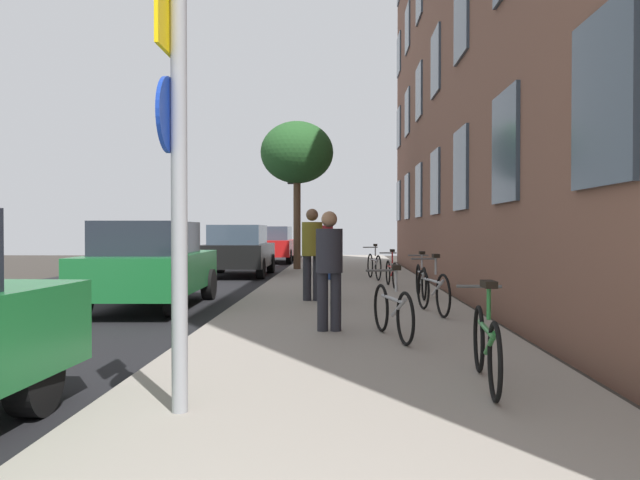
{
  "coord_description": "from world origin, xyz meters",
  "views": [
    {
      "loc": [
        0.95,
        -0.55,
        1.47
      ],
      "look_at": [
        0.52,
        12.18,
        1.27
      ],
      "focal_mm": 35.73,
      "sensor_mm": 36.0,
      "label": 1
    }
  ],
  "objects": [
    {
      "name": "ground_plane",
      "position": [
        -2.4,
        15.0,
        0.0
      ],
      "size": [
        41.8,
        41.8,
        0.0
      ],
      "primitive_type": "plane",
      "color": "#332D28"
    },
    {
      "name": "road_asphalt",
      "position": [
        -4.5,
        15.0,
        0.01
      ],
      "size": [
        7.0,
        38.0,
        0.01
      ],
      "primitive_type": "cube",
      "color": "black",
      "rests_on": "ground"
    },
    {
      "name": "sidewalk",
      "position": [
        1.1,
        15.0,
        0.06
      ],
      "size": [
        4.2,
        38.0,
        0.12
      ],
      "primitive_type": "cube",
      "color": "gray",
      "rests_on": "ground"
    },
    {
      "name": "building_facade",
      "position": [
        3.69,
        14.5,
        6.8
      ],
      "size": [
        0.56,
        27.0,
        13.57
      ],
      "color": "brown",
      "rests_on": "ground"
    },
    {
      "name": "sign_post",
      "position": [
        -0.27,
        4.11,
        1.99
      ],
      "size": [
        0.16,
        0.6,
        3.25
      ],
      "color": "gray",
      "rests_on": "sidewalk"
    },
    {
      "name": "traffic_light",
      "position": [
        -0.75,
        21.77,
        2.73
      ],
      "size": [
        0.43,
        0.24,
        3.82
      ],
      "color": "black",
      "rests_on": "sidewalk"
    },
    {
      "name": "tree_near",
      "position": [
        -0.59,
        21.51,
        4.13
      ],
      "size": [
        2.52,
        2.52,
        5.12
      ],
      "color": "brown",
      "rests_on": "sidewalk"
    },
    {
      "name": "bicycle_0",
      "position": [
        2.21,
        4.99,
        0.48
      ],
      "size": [
        0.42,
        1.7,
        0.93
      ],
      "color": "black",
      "rests_on": "sidewalk"
    },
    {
      "name": "bicycle_1",
      "position": [
        1.59,
        7.39,
        0.48
      ],
      "size": [
        0.51,
        1.65,
        0.93
      ],
      "color": "black",
      "rests_on": "sidewalk"
    },
    {
      "name": "bicycle_2",
      "position": [
        2.44,
        9.79,
        0.5
      ],
      "size": [
        0.45,
        1.75,
        0.97
      ],
      "color": "black",
      "rests_on": "sidewalk"
    },
    {
      "name": "bicycle_3",
      "position": [
        2.54,
        12.19,
        0.48
      ],
      "size": [
        0.42,
        1.68,
        0.94
      ],
      "color": "black",
      "rests_on": "sidewalk"
    },
    {
      "name": "bicycle_4",
      "position": [
        2.14,
        14.59,
        0.47
      ],
      "size": [
        0.42,
        1.65,
        0.9
      ],
      "color": "black",
      "rests_on": "sidewalk"
    },
    {
      "name": "bicycle_5",
      "position": [
        1.86,
        16.99,
        0.5
      ],
      "size": [
        0.45,
        1.75,
        0.97
      ],
      "color": "black",
      "rests_on": "sidewalk"
    },
    {
      "name": "pedestrian_0",
      "position": [
        0.79,
        7.94,
        1.04
      ],
      "size": [
        0.5,
        0.5,
        1.6
      ],
      "color": "#26262D",
      "rests_on": "sidewalk"
    },
    {
      "name": "pedestrian_1",
      "position": [
        0.39,
        11.6,
        1.13
      ],
      "size": [
        0.49,
        0.49,
        1.76
      ],
      "color": "#26262D",
      "rests_on": "sidewalk"
    },
    {
      "name": "pedestrian_2",
      "position": [
        0.53,
        16.79,
        1.11
      ],
      "size": [
        0.55,
        0.55,
        1.73
      ],
      "color": "navy",
      "rests_on": "sidewalk"
    },
    {
      "name": "car_1",
      "position": [
        -2.63,
        11.27,
        0.84
      ],
      "size": [
        1.89,
        4.41,
        1.62
      ],
      "color": "#19662D",
      "rests_on": "road_asphalt"
    },
    {
      "name": "car_2",
      "position": [
        -2.31,
        19.61,
        0.84
      ],
      "size": [
        1.93,
        4.22,
        1.62
      ],
      "color": "black",
      "rests_on": "road_asphalt"
    },
    {
      "name": "car_3",
      "position": [
        -2.1,
        27.94,
        0.84
      ],
      "size": [
        1.84,
        4.38,
        1.62
      ],
      "color": "red",
      "rests_on": "road_asphalt"
    }
  ]
}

